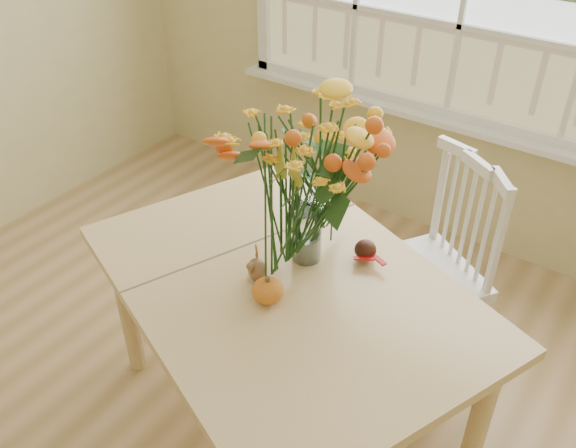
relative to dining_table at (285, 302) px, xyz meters
The scene contains 6 objects.
dining_table is the anchor object (origin of this frame).
windsor_chair 0.73m from the dining_table, 66.65° to the left, with size 0.58×0.57×0.92m.
flower_vase 0.45m from the dining_table, 94.47° to the left, with size 0.47×0.47×0.55m.
pumpkin 0.17m from the dining_table, 83.32° to the right, with size 0.10×0.10×0.08m, color #BF5916.
turkey_figurine 0.16m from the dining_table, 151.83° to the right, with size 0.10×0.10×0.10m.
dark_gourd 0.33m from the dining_table, 59.07° to the left, with size 0.12×0.08×0.07m.
Camera 1 is at (0.97, -0.53, 2.03)m, focal length 38.00 mm.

